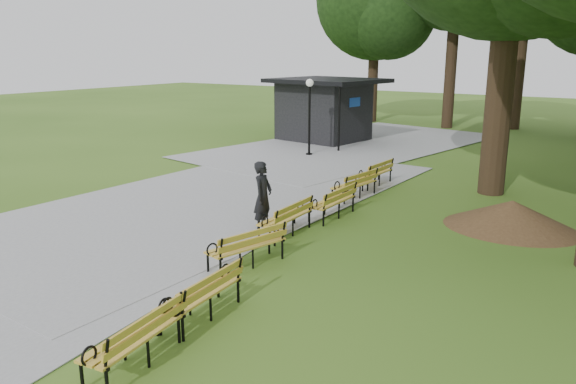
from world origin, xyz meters
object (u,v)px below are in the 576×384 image
Objects in this scene: person at (263,197)px; bench_6 at (374,173)px; bench_1 at (200,294)px; bench_3 at (285,218)px; dirt_mound at (512,214)px; bench_0 at (135,336)px; kiosk at (324,110)px; bench_2 at (246,246)px; lamp_post at (310,101)px; bench_5 at (354,185)px; bench_4 at (332,202)px.

bench_6 is (0.31, 5.88, -0.45)m from person.
bench_1 is 1.00× the size of bench_3.
bench_1 is (-3.30, -8.06, 0.07)m from dirt_mound.
bench_0 and bench_1 have the same top height.
bench_1 is at bearing 179.48° from bench_0.
kiosk reaches higher than bench_0.
bench_1 is at bearing 33.29° from bench_2.
bench_0 is at bearing -171.25° from person.
lamp_post reaches higher than person.
person is 4.12m from bench_5.
bench_5 is (4.89, -5.44, -1.89)m from lamp_post.
lamp_post reaches higher than bench_0.
bench_3 is at bearing -174.19° from bench_0.
kiosk is at bearing 138.40° from dirt_mound.
bench_4 is at bearing -178.98° from bench_0.
bench_4 and bench_5 have the same top height.
kiosk is 19.66m from bench_1.
bench_2 is (-0.98, 3.90, 0.00)m from bench_0.
person is at bearing -161.36° from bench_1.
person is 0.93× the size of bench_5.
bench_2 is 1.00× the size of bench_3.
bench_3 and bench_5 have the same top height.
person is 10.57m from lamp_post.
kiosk reaches higher than bench_1.
bench_4 is at bearing -158.84° from dirt_mound.
bench_4 is (5.28, -7.55, -1.89)m from lamp_post.
bench_2 is (-0.79, 2.32, 0.00)m from bench_1.
lamp_post is 1.72× the size of bench_3.
bench_0 is (-3.11, -9.64, 0.07)m from dirt_mound.
bench_6 is at bearing -179.02° from bench_0.
dirt_mound is (5.18, 3.62, -0.52)m from person.
bench_3 is at bearing -141.53° from dirt_mound.
dirt_mound is 5.36m from bench_6.
bench_0 is 10.21m from bench_5.
bench_1 is 1.00× the size of bench_6.
bench_4 is at bearing 171.25° from bench_3.
kiosk is at bearing -137.94° from bench_6.
bench_1 is 10.44m from bench_6.
lamp_post is 10.91m from bench_3.
dirt_mound is at bearing -31.60° from lamp_post.
bench_6 is (-0.57, 3.92, 0.00)m from bench_4.
person is at bearing 0.56° from bench_5.
dirt_mound is at bearing 126.67° from bench_3.
bench_0 is at bearing 9.17° from bench_4.
kiosk is at bearing -141.23° from bench_2.
bench_0 is 1.00× the size of bench_4.
bench_0 is at bearing 28.59° from bench_2.
bench_3 reaches higher than dirt_mound.
kiosk is at bearing -160.64° from bench_1.
bench_5 and bench_6 have the same top height.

